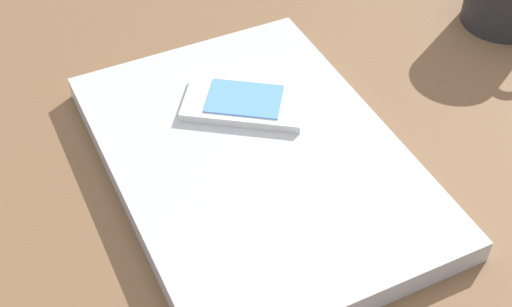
% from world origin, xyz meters
% --- Properties ---
extents(desk_surface, '(1.20, 0.80, 0.03)m').
position_xyz_m(desk_surface, '(0.00, 0.00, 0.01)').
color(desk_surface, brown).
rests_on(desk_surface, ground).
extents(laptop_closed, '(0.35, 0.25, 0.02)m').
position_xyz_m(laptop_closed, '(0.04, -0.04, 0.04)').
color(laptop_closed, '#B7BABC').
rests_on(laptop_closed, desk_surface).
extents(cell_phone_on_laptop, '(0.11, 0.13, 0.01)m').
position_xyz_m(cell_phone_on_laptop, '(-0.02, -0.02, 0.06)').
color(cell_phone_on_laptop, silver).
rests_on(cell_phone_on_laptop, laptop_closed).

